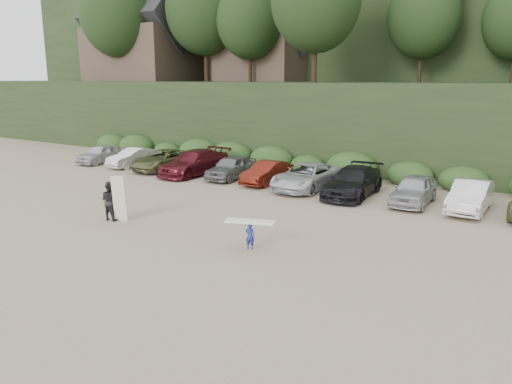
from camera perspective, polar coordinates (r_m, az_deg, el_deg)
The scene contains 5 objects.
ground at distance 21.02m, azimuth -6.38°, elevation -4.72°, with size 120.00×120.00×0.00m, color tan.
hillside_backdrop at distance 53.24m, azimuth 19.43°, elevation 17.51°, with size 90.00×41.50×28.00m.
parked_cars at distance 28.19m, azimuth 9.74°, elevation 1.30°, with size 39.73×6.01×1.63m.
child_surfer at distance 18.84m, azimuth -0.68°, elevation -4.32°, with size 1.93×1.13×1.12m.
adult_surfer at distance 23.52m, azimuth -16.26°, elevation -0.95°, with size 1.36×0.76×2.12m.
Camera 1 is at (12.72, -15.48, 6.36)m, focal length 35.00 mm.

